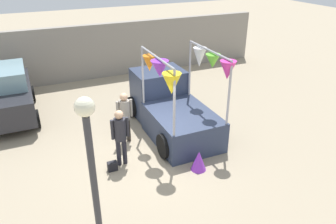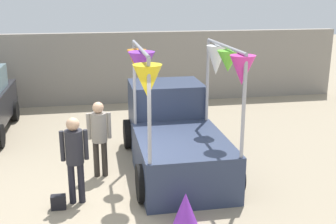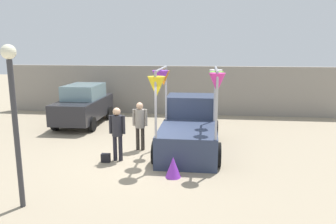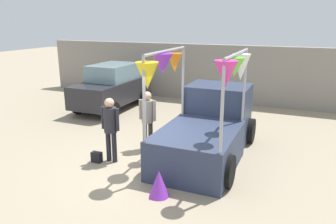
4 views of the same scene
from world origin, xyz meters
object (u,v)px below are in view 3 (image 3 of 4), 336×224
person_customer (117,129)px  person_vendor (140,121)px  street_lamp (13,103)px  parked_car (84,104)px  handbag (106,158)px  folded_kite_bundle_violet (173,167)px  vendor_truck (189,125)px

person_customer → person_vendor: bearing=67.1°
person_vendor → person_customer: bearing=-112.9°
street_lamp → person_vendor: bearing=67.3°
parked_car → handbag: (2.58, -4.95, -0.80)m
person_customer → person_vendor: person_customer is taller
parked_car → folded_kite_bundle_violet: 7.67m
vendor_truck → handbag: bearing=-146.0°
person_customer → street_lamp: 3.81m
person_vendor → folded_kite_bundle_violet: (1.42, -2.34, -0.75)m
person_customer → street_lamp: street_lamp is taller
street_lamp → folded_kite_bundle_violet: 4.45m
parked_car → street_lamp: 8.31m
parked_car → handbag: parked_car is taller
street_lamp → folded_kite_bundle_violet: (3.29, 2.12, -2.13)m
person_customer → person_vendor: (0.50, 1.18, -0.01)m
person_vendor → parked_car: bearing=133.9°
parked_car → street_lamp: bearing=-79.0°
person_customer → folded_kite_bundle_violet: size_ratio=2.91×
parked_car → street_lamp: (1.56, -8.03, 1.48)m
street_lamp → handbag: bearing=71.7°
folded_kite_bundle_violet → person_customer: bearing=148.8°
parked_car → person_vendor: size_ratio=2.32×
person_vendor → street_lamp: street_lamp is taller
handbag → person_vendor: bearing=58.4°
parked_car → folded_kite_bundle_violet: (4.85, -5.91, -0.64)m
vendor_truck → person_vendor: (-1.73, -0.36, 0.17)m
person_vendor → handbag: 1.85m
person_customer → handbag: size_ratio=6.24×
person_vendor → handbag: person_vendor is taller
vendor_truck → folded_kite_bundle_violet: bearing=-96.5°
folded_kite_bundle_violet → person_vendor: bearing=121.3°
person_customer → folded_kite_bundle_violet: person_customer is taller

